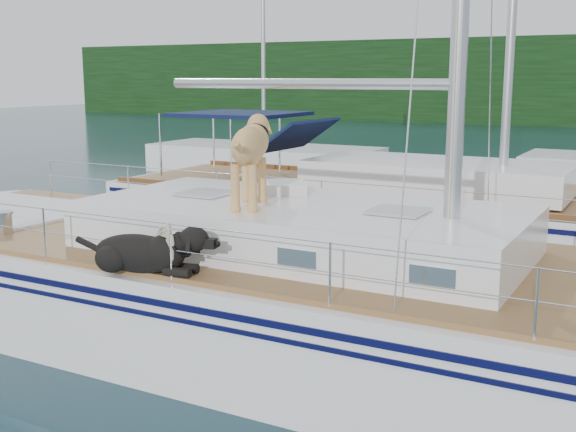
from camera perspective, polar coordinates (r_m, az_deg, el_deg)
The scene contains 4 objects.
ground at distance 9.40m, azimuth -3.31°, elevation -9.54°, with size 120.00×120.00×0.00m, color black.
main_sailboat at distance 9.13m, azimuth -2.89°, elevation -5.64°, with size 12.00×3.92×14.01m.
neighbor_sailboat at distance 14.41m, azimuth 7.51°, elevation 0.20°, with size 11.00×3.50×13.30m.
bg_boat_west at distance 25.09m, azimuth -1.91°, elevation 4.43°, with size 8.00×3.00×11.65m.
Camera 1 is at (4.69, -7.46, 3.29)m, focal length 45.00 mm.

